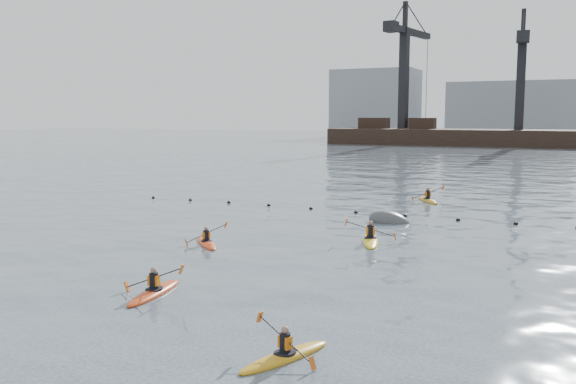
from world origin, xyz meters
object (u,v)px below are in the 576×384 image
at_px(kayaker_3, 370,239).
at_px(kayaker_2, 206,242).
at_px(kayaker_5, 428,200).
at_px(kayaker_0, 154,291).
at_px(mooring_buoy, 390,222).
at_px(kayaker_1, 285,355).

bearing_deg(kayaker_3, kayaker_2, -169.87).
relative_size(kayaker_3, kayaker_5, 1.10).
bearing_deg(kayaker_0, kayaker_2, 102.19).
height_order(kayaker_0, mooring_buoy, kayaker_0).
xyz_separation_m(kayaker_0, kayaker_3, (3.87, 10.98, 0.01)).
height_order(kayaker_5, mooring_buoy, kayaker_5).
bearing_deg(kayaker_1, mooring_buoy, 119.60).
distance_m(kayaker_3, kayaker_5, 14.54).
bearing_deg(mooring_buoy, kayaker_1, -81.50).
relative_size(kayaker_0, mooring_buoy, 1.38).
bearing_deg(mooring_buoy, kayaker_0, -101.19).
height_order(kayaker_0, kayaker_2, kayaker_0).
bearing_deg(kayaker_2, kayaker_1, -94.61).
relative_size(kayaker_0, kayaker_1, 1.13).
distance_m(kayaker_1, mooring_buoy, 19.64).
height_order(kayaker_1, kayaker_2, kayaker_2).
bearing_deg(kayaker_0, kayaker_1, -33.88).
bearing_deg(mooring_buoy, kayaker_2, -123.06).
distance_m(kayaker_0, mooring_buoy, 16.76).
xyz_separation_m(kayaker_3, mooring_buoy, (-0.62, 5.46, -0.11)).
xyz_separation_m(kayaker_1, kayaker_2, (-8.85, 10.29, 0.00)).
bearing_deg(kayaker_3, kayaker_5, 73.00).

